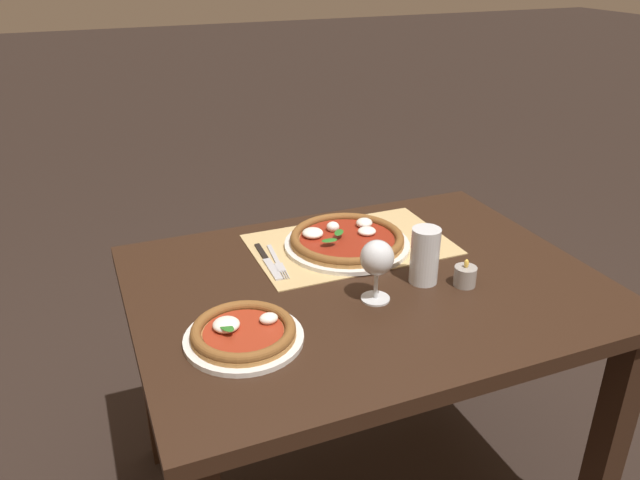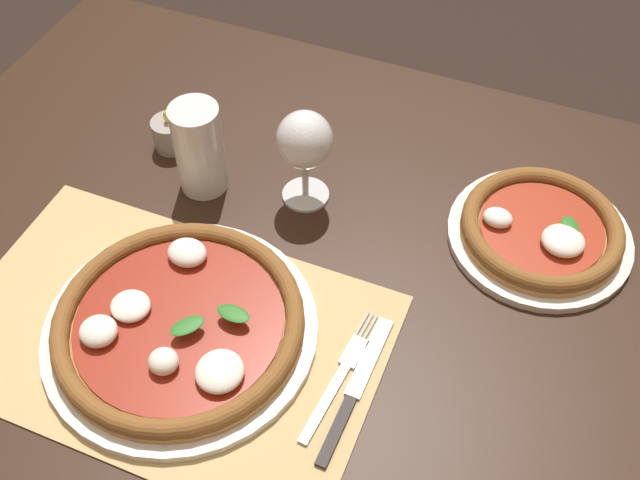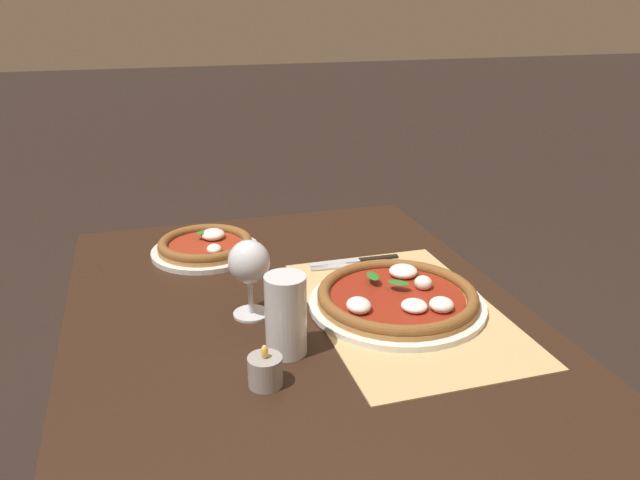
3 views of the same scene
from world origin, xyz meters
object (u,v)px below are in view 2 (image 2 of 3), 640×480
pint_glass (199,150)px  votive_candle (171,135)px  wine_glass (305,144)px  fork (341,374)px  pizza_near (179,324)px  knife (356,388)px  pizza_far (541,231)px

pint_glass → votive_candle: pint_glass is taller
wine_glass → fork: wine_glass is taller
pizza_near → knife: bearing=2.0°
pizza_near → wine_glass: (0.05, 0.28, 0.08)m
wine_glass → knife: (0.18, -0.28, -0.10)m
pizza_near → wine_glass: size_ratio=2.26×
fork → votive_candle: votive_candle is taller
pizza_near → pizza_far: bearing=40.0°
pizza_far → fork: 0.36m
pizza_far → votive_candle: 0.58m
pint_glass → knife: size_ratio=0.67×
pizza_far → knife: (-0.16, -0.32, -0.01)m
wine_glass → knife: 0.35m
votive_candle → pizza_far: bearing=2.5°
pizza_near → votive_candle: size_ratio=4.87×
wine_glass → knife: size_ratio=0.72×
pizza_far → pint_glass: pint_glass is taller
wine_glass → votive_candle: bearing=174.9°
pizza_far → wine_glass: size_ratio=1.67×
pint_glass → fork: bearing=-36.7°
wine_glass → votive_candle: 0.25m
pizza_near → knife: pizza_near is taller
pizza_far → knife: bearing=-116.1°
pizza_far → votive_candle: bearing=-177.5°
pizza_far → pint_glass: size_ratio=1.78×
pizza_near → pizza_far: (0.39, 0.33, -0.00)m
pint_glass → fork: 0.39m
pizza_near → pizza_far: size_ratio=1.36×
pizza_far → pint_glass: bearing=-170.7°
fork → votive_candle: size_ratio=2.79×
wine_glass → pint_glass: bearing=-167.3°
votive_candle → pizza_near: bearing=-59.1°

